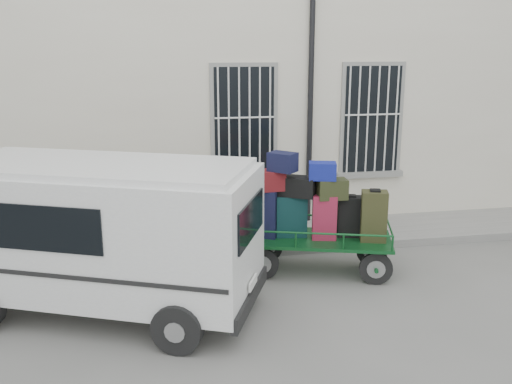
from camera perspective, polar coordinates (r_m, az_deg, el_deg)
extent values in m
plane|color=slate|center=(9.36, 4.39, -9.28)|extent=(80.00, 80.00, 0.00)
cube|color=beige|center=(13.96, -1.31, 11.39)|extent=(24.00, 5.00, 6.00)
cylinder|color=black|center=(11.67, 5.48, 9.71)|extent=(0.11, 0.11, 5.60)
cube|color=black|center=(11.49, -1.20, 6.93)|extent=(1.20, 0.08, 2.20)
cube|color=gray|center=(11.68, -1.15, 1.27)|extent=(1.45, 0.22, 0.12)
cube|color=black|center=(12.23, 11.48, 7.11)|extent=(1.20, 0.08, 2.20)
cube|color=gray|center=(12.41, 11.24, 1.78)|extent=(1.45, 0.22, 0.12)
cube|color=gray|center=(11.32, 1.52, -4.52)|extent=(24.00, 1.70, 0.15)
cylinder|color=black|center=(9.46, 0.67, -7.19)|extent=(0.54, 0.22, 0.54)
cylinder|color=gray|center=(9.46, 0.67, -7.19)|extent=(0.31, 0.18, 0.30)
cylinder|color=black|center=(10.23, 1.16, -5.49)|extent=(0.54, 0.22, 0.54)
cylinder|color=gray|center=(10.23, 1.16, -5.49)|extent=(0.31, 0.18, 0.30)
cylinder|color=black|center=(9.47, 11.90, -7.52)|extent=(0.54, 0.22, 0.54)
cylinder|color=gray|center=(9.47, 11.90, -7.52)|extent=(0.31, 0.18, 0.30)
cylinder|color=black|center=(10.23, 11.51, -5.79)|extent=(0.54, 0.22, 0.54)
cylinder|color=gray|center=(10.23, 11.51, -5.79)|extent=(0.31, 0.18, 0.30)
cube|color=#114C21|center=(9.69, 6.36, -4.70)|extent=(2.59, 1.74, 0.05)
cylinder|color=#114C21|center=(9.75, -2.23, -3.50)|extent=(0.31, 0.13, 0.61)
cube|color=black|center=(9.59, 0.54, -2.11)|extent=(0.61, 0.50, 0.81)
cube|color=black|center=(9.48, 0.55, 0.33)|extent=(0.25, 0.20, 0.03)
cube|color=#0C2C2C|center=(9.61, 3.56, -2.42)|extent=(0.54, 0.32, 0.71)
cube|color=black|center=(9.51, 3.60, -0.28)|extent=(0.23, 0.18, 0.03)
cube|color=maroon|center=(9.53, 6.85, -2.51)|extent=(0.44, 0.34, 0.75)
cube|color=black|center=(9.42, 6.92, -0.24)|extent=(0.19, 0.17, 0.03)
cube|color=black|center=(9.75, 9.38, -2.41)|extent=(0.47, 0.36, 0.68)
cube|color=black|center=(9.65, 9.46, -0.38)|extent=(0.20, 0.18, 0.03)
cube|color=#323219|center=(9.56, 11.70, -2.38)|extent=(0.48, 0.41, 0.84)
cube|color=black|center=(9.44, 11.83, 0.16)|extent=(0.20, 0.19, 0.03)
cube|color=#601313|center=(9.43, 1.11, 1.19)|extent=(0.58, 0.38, 0.33)
cube|color=black|center=(9.48, 4.18, 0.57)|extent=(0.69, 0.59, 0.33)
cube|color=#292A15|center=(9.45, 7.60, 0.30)|extent=(0.49, 0.33, 0.33)
cube|color=black|center=(9.31, 2.68, 3.02)|extent=(0.52, 0.52, 0.31)
cube|color=navy|center=(9.34, 6.66, 2.11)|extent=(0.50, 0.40, 0.28)
cube|color=white|center=(8.34, -15.07, -3.65)|extent=(4.66, 3.38, 1.75)
cube|color=white|center=(8.11, -15.50, 2.49)|extent=(4.42, 3.17, 0.10)
cube|color=black|center=(7.80, -22.14, -3.27)|extent=(1.98, 0.88, 0.60)
cube|color=black|center=(7.53, -0.53, -2.79)|extent=(0.57, 1.27, 0.53)
cube|color=black|center=(7.93, -0.58, -10.50)|extent=(0.80, 1.69, 0.21)
cube|color=white|center=(7.83, -0.30, -9.05)|extent=(0.19, 0.39, 0.12)
cylinder|color=black|center=(10.05, -19.59, -6.38)|extent=(0.69, 0.46, 0.66)
cylinder|color=black|center=(7.40, -7.85, -13.37)|extent=(0.69, 0.46, 0.66)
cylinder|color=black|center=(8.93, -3.87, -8.18)|extent=(0.69, 0.46, 0.66)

